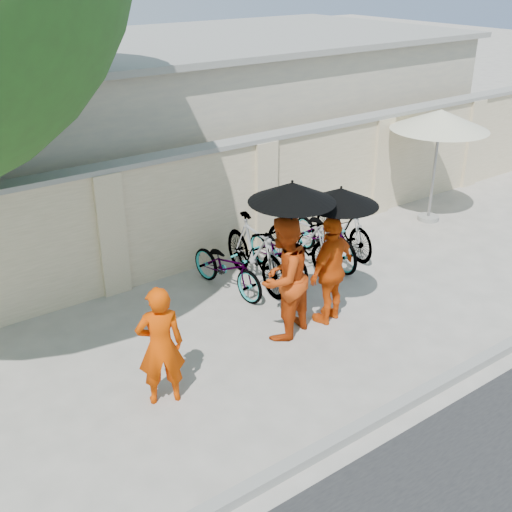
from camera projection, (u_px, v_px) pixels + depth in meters
ground at (283, 357)px, 8.70m from camera, size 80.00×80.00×0.00m
kerb at (375, 420)px, 7.43m from camera, size 40.00×0.16×0.12m
compound_wall at (214, 206)px, 11.14m from camera, size 20.00×0.30×2.00m
building_behind at (158, 122)px, 14.19m from camera, size 14.00×6.00×3.20m
monk_left at (160, 346)px, 7.54m from camera, size 0.66×0.54×1.55m
monk_center at (283, 278)px, 8.85m from camera, size 1.05×0.92×1.81m
parasol_center at (292, 192)px, 8.28m from camera, size 1.16×1.16×1.28m
monk_right at (331, 270)px, 9.25m from camera, size 1.04×0.63×1.66m
parasol_right at (341, 197)px, 8.72m from camera, size 1.06×1.06×1.15m
patio_umbrella at (440, 121)px, 12.35m from camera, size 2.39×2.39×2.27m
bike_0 at (227, 266)px, 10.25m from camera, size 0.74×1.69×0.86m
bike_1 at (255, 252)px, 10.42m from camera, size 0.76×1.96×1.15m
bike_2 at (278, 251)px, 10.77m from camera, size 0.63×1.66×0.86m
bike_3 at (303, 241)px, 10.98m from camera, size 0.71×1.75×1.02m
bike_4 at (326, 236)px, 11.25m from camera, size 0.84×1.89×0.96m
bike_5 at (343, 226)px, 11.58m from camera, size 0.70×1.76×1.03m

